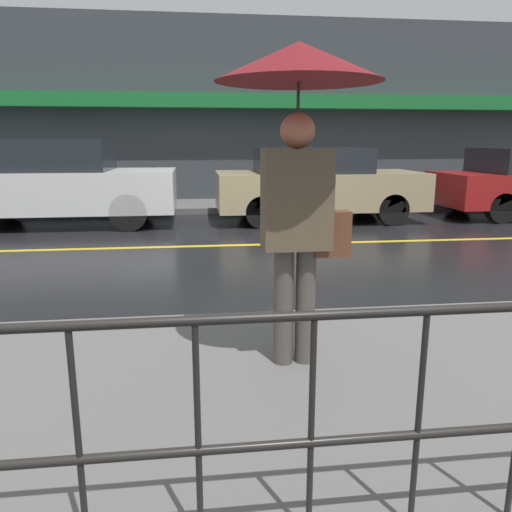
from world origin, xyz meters
TOP-DOWN VIEW (x-y plane):
  - ground_plane at (0.00, 0.00)m, footprint 80.00×80.00m
  - sidewalk_near at (0.00, -4.98)m, footprint 28.00×2.86m
  - sidewalk_far at (0.00, 4.53)m, footprint 28.00×1.95m
  - lane_marking at (0.00, 0.00)m, footprint 25.20×0.12m
  - building_storefront at (0.00, 5.62)m, footprint 28.00×0.85m
  - pedestrian at (-0.57, -4.61)m, footprint 1.04×1.04m
  - car_white at (-3.84, 2.37)m, footprint 4.38×1.83m
  - car_tan at (1.29, 2.37)m, footprint 4.20×1.81m

SIDE VIEW (x-z plane):
  - ground_plane at x=0.00m, z-range 0.00..0.00m
  - lane_marking at x=0.00m, z-range 0.00..0.01m
  - sidewalk_near at x=0.00m, z-range 0.00..0.13m
  - sidewalk_far at x=0.00m, z-range 0.00..0.13m
  - car_tan at x=1.29m, z-range 0.01..1.50m
  - car_white at x=-3.84m, z-range 0.01..1.66m
  - pedestrian at x=-0.57m, z-range 0.74..2.82m
  - building_storefront at x=0.00m, z-range 0.02..4.71m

